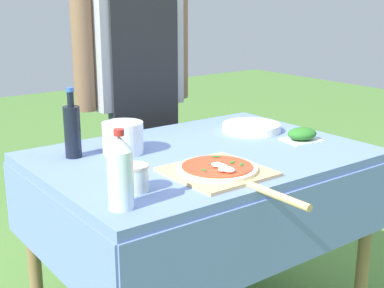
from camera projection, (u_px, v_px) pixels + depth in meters
The scene contains 9 objects.
prep_table at pixel (202, 178), 2.10m from camera, with size 1.26×0.90×0.81m.
person_cook at pixel (135, 74), 2.65m from camera, with size 0.65×0.22×1.72m.
pizza_on_peel at pixel (220, 171), 1.80m from camera, with size 0.32×0.57×0.05m.
oil_bottle at pixel (72, 130), 1.98m from camera, with size 0.06×0.06×0.26m.
water_bottle at pixel (120, 172), 1.50m from camera, with size 0.07×0.07×0.23m.
herb_container at pixel (302, 135), 2.22m from camera, with size 0.17×0.14×0.06m.
mixing_tub at pixel (123, 138), 2.05m from camera, with size 0.16×0.16×0.12m, color silver.
plate_stack at pixel (251, 127), 2.38m from camera, with size 0.26×0.26×0.03m.
sauce_jar at pixel (135, 180), 1.65m from camera, with size 0.09×0.09×0.08m.
Camera 1 is at (-1.22, -1.57, 1.40)m, focal length 50.00 mm.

